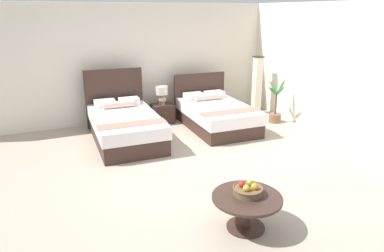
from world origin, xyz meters
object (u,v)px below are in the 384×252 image
Objects in this scene: nightstand at (162,113)px; fruit_bowl at (248,190)px; bed_near_window at (125,125)px; table_lamp at (162,93)px; potted_palm at (275,111)px; coffee_table at (247,204)px; floor_lamp_corner at (257,85)px; bed_near_corner at (216,114)px.

nightstand is 1.36× the size of fruit_bowl.
bed_near_window is 5.40× the size of table_lamp.
fruit_bowl is (0.62, -3.62, 0.18)m from bed_near_window.
nightstand is 0.48m from table_lamp.
bed_near_window is 3.67m from fruit_bowl.
nightstand is at bearing 156.56° from potted_palm.
floor_lamp_corner reaches higher than coffee_table.
nightstand is at bearing 139.90° from bed_near_corner.
fruit_bowl is (-0.48, -4.46, -0.21)m from table_lamp.
bed_near_corner reaches higher than nightstand.
bed_near_window is 1.07× the size of bed_near_corner.
nightstand is 0.59× the size of coffee_table.
bed_near_window is 2.24× the size of potted_palm.
fruit_bowl is (-0.48, -4.44, 0.27)m from nightstand.
fruit_bowl reaches higher than nightstand.
fruit_bowl is 0.36× the size of potted_palm.
fruit_bowl is (-1.47, -3.61, 0.20)m from bed_near_corner.
coffee_table is 2.32× the size of fruit_bowl.
potted_palm reaches higher than fruit_bowl.
potted_palm is at bearing 48.94° from coffee_table.
bed_near_corner is (2.09, -0.01, -0.02)m from bed_near_window.
nightstand is 4.51m from coffee_table.
fruit_bowl is at bearing -112.17° from bed_near_corner.
bed_near_window is 3.57m from potted_palm.
potted_palm is (2.97, 3.41, -0.05)m from coffee_table.
fruit_bowl is 5.15m from floor_lamp_corner.
bed_near_window is at bearing -142.68° from table_lamp.
table_lamp is at bearing 174.22° from floor_lamp_corner.
fruit_bowl is at bearing -125.08° from floor_lamp_corner.
floor_lamp_corner is at bearing 22.01° from bed_near_corner.
nightstand is 4.47m from fruit_bowl.
table_lamp is at bearing 90.00° from nightstand.
bed_near_corner is 3.90m from fruit_bowl.
coffee_table is (-0.51, -4.48, 0.10)m from nightstand.
bed_near_corner is at bearing -40.10° from nightstand.
table_lamp is at bearing 139.23° from bed_near_corner.
nightstand is (1.10, 0.82, -0.09)m from bed_near_window.
fruit_bowl is 4.48m from potted_palm.
coffee_table is 0.83× the size of potted_palm.
bed_near_window is at bearing 179.76° from bed_near_corner.
bed_near_corner is 1.66m from floor_lamp_corner.
table_lamp is 0.50× the size of coffee_table.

